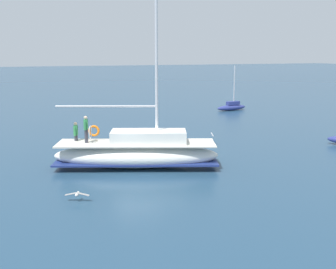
{
  "coord_description": "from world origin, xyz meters",
  "views": [
    {
      "loc": [
        21.71,
        -7.07,
        6.54
      ],
      "look_at": [
        0.2,
        1.88,
        1.8
      ],
      "focal_mm": 42.52,
      "sensor_mm": 36.0,
      "label": 1
    }
  ],
  "objects": [
    {
      "name": "seagull",
      "position": [
        4.45,
        -4.32,
        0.34
      ],
      "size": [
        0.61,
        1.05,
        0.17
      ],
      "color": "silver",
      "rests_on": "ground"
    },
    {
      "name": "moored_catamaran",
      "position": [
        -18.3,
        17.71,
        0.44
      ],
      "size": [
        1.34,
        4.07,
        5.19
      ],
      "color": "navy",
      "rests_on": "ground"
    },
    {
      "name": "ground_plane",
      "position": [
        0.0,
        0.0,
        0.0
      ],
      "size": [
        400.0,
        400.0,
        0.0
      ],
      "primitive_type": "plane",
      "color": "navy"
    },
    {
      "name": "main_sailboat",
      "position": [
        0.23,
        -0.05,
        0.91
      ],
      "size": [
        5.8,
        9.8,
        13.68
      ],
      "color": "white",
      "rests_on": "ground"
    }
  ]
}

